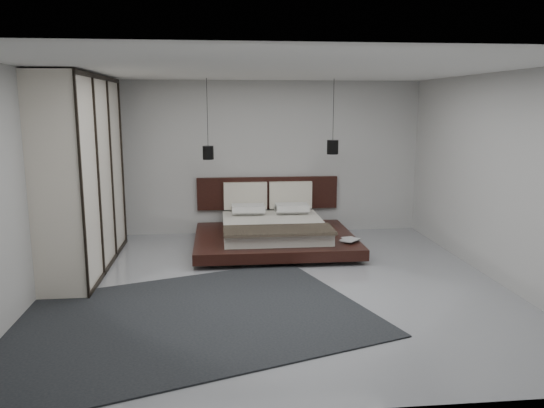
{
  "coord_description": "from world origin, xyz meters",
  "views": [
    {
      "loc": [
        -0.75,
        -6.72,
        2.38
      ],
      "look_at": [
        0.07,
        1.2,
        0.87
      ],
      "focal_mm": 35.0,
      "sensor_mm": 36.0,
      "label": 1
    }
  ],
  "objects": [
    {
      "name": "wardrobe",
      "position": [
        -2.7,
        1.1,
        1.39
      ],
      "size": [
        0.67,
        2.83,
        2.78
      ],
      "color": "silver",
      "rests_on": "floor"
    },
    {
      "name": "book_upper",
      "position": [
        1.22,
        1.26,
        0.28
      ],
      "size": [
        0.37,
        0.37,
        0.02
      ],
      "primitive_type": "imported",
      "rotation": [
        0.0,
        0.0,
        -0.77
      ],
      "color": "#99724C",
      "rests_on": "book_lower"
    },
    {
      "name": "pendant_left",
      "position": [
        -0.91,
        2.31,
        1.57
      ],
      "size": [
        0.19,
        0.19,
        1.35
      ],
      "color": "black",
      "rests_on": "ceiling"
    },
    {
      "name": "wall_back",
      "position": [
        0.0,
        3.0,
        1.4
      ],
      "size": [
        6.0,
        0.0,
        6.0
      ],
      "primitive_type": "plane",
      "rotation": [
        1.57,
        0.0,
        0.0
      ],
      "color": "#AFAFAD",
      "rests_on": "floor"
    },
    {
      "name": "wall_right",
      "position": [
        3.0,
        0.0,
        1.4
      ],
      "size": [
        0.0,
        6.0,
        6.0
      ],
      "primitive_type": "plane",
      "rotation": [
        1.57,
        0.0,
        -1.57
      ],
      "color": "#AFAFAD",
      "rests_on": "floor"
    },
    {
      "name": "pendant_right",
      "position": [
        1.24,
        2.31,
        1.65
      ],
      "size": [
        0.2,
        0.2,
        1.28
      ],
      "color": "black",
      "rests_on": "ceiling"
    },
    {
      "name": "rug",
      "position": [
        -1.14,
        -1.05,
        0.01
      ],
      "size": [
        4.71,
        4.0,
        0.02
      ],
      "primitive_type": "cube",
      "rotation": [
        0.0,
        0.0,
        0.33
      ],
      "color": "black",
      "rests_on": "floor"
    },
    {
      "name": "book_lower",
      "position": [
        1.24,
        1.28,
        0.25
      ],
      "size": [
        0.26,
        0.31,
        0.03
      ],
      "primitive_type": "imported",
      "rotation": [
        0.0,
        0.0,
        0.25
      ],
      "color": "#99724C",
      "rests_on": "bed"
    },
    {
      "name": "lattice_screen",
      "position": [
        -2.95,
        2.45,
        1.3
      ],
      "size": [
        0.05,
        0.9,
        2.6
      ],
      "primitive_type": "cube",
      "color": "black",
      "rests_on": "floor"
    },
    {
      "name": "ceiling",
      "position": [
        0.0,
        0.0,
        2.8
      ],
      "size": [
        6.0,
        6.0,
        0.0
      ],
      "primitive_type": "plane",
      "rotation": [
        3.14,
        0.0,
        0.0
      ],
      "color": "white",
      "rests_on": "wall_back"
    },
    {
      "name": "floor",
      "position": [
        0.0,
        0.0,
        0.0
      ],
      "size": [
        6.0,
        6.0,
        0.0
      ],
      "primitive_type": "plane",
      "color": "gray",
      "rests_on": "ground"
    },
    {
      "name": "wall_left",
      "position": [
        -3.0,
        0.0,
        1.4
      ],
      "size": [
        0.0,
        6.0,
        6.0
      ],
      "primitive_type": "plane",
      "rotation": [
        1.57,
        0.0,
        1.57
      ],
      "color": "#AFAFAD",
      "rests_on": "floor"
    },
    {
      "name": "wall_front",
      "position": [
        0.0,
        -3.0,
        1.4
      ],
      "size": [
        6.0,
        0.0,
        6.0
      ],
      "primitive_type": "plane",
      "rotation": [
        -1.57,
        0.0,
        0.0
      ],
      "color": "#AFAFAD",
      "rests_on": "floor"
    },
    {
      "name": "bed",
      "position": [
        0.17,
        1.92,
        0.28
      ],
      "size": [
        2.61,
        2.32,
        1.05
      ],
      "color": "black",
      "rests_on": "floor"
    }
  ]
}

